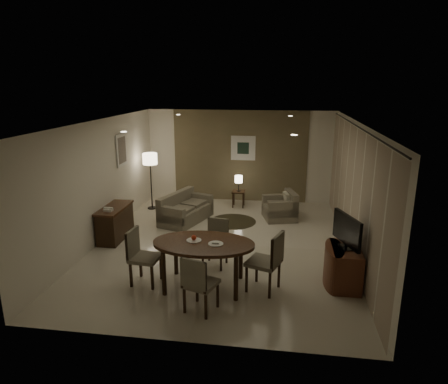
% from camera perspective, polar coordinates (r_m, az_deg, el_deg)
% --- Properties ---
extents(room_shell, '(5.50, 7.00, 2.70)m').
position_cam_1_polar(room_shell, '(8.90, 0.19, 1.58)').
color(room_shell, beige).
rests_on(room_shell, ground).
extents(taupe_accent, '(3.96, 0.03, 2.70)m').
position_cam_1_polar(taupe_accent, '(11.90, 2.27, 5.13)').
color(taupe_accent, brown).
rests_on(taupe_accent, wall_back).
extents(curtain_wall, '(0.08, 6.70, 2.58)m').
position_cam_1_polar(curtain_wall, '(8.57, 17.83, 0.05)').
color(curtain_wall, '#BDAA94').
rests_on(curtain_wall, wall_right).
extents(curtain_rod, '(0.03, 6.80, 0.03)m').
position_cam_1_polar(curtain_rod, '(8.33, 18.58, 8.84)').
color(curtain_rod, black).
rests_on(curtain_rod, wall_right).
extents(art_back_frame, '(0.72, 0.03, 0.72)m').
position_cam_1_polar(art_back_frame, '(11.82, 2.76, 6.28)').
color(art_back_frame, silver).
rests_on(art_back_frame, wall_back).
extents(art_back_canvas, '(0.34, 0.01, 0.34)m').
position_cam_1_polar(art_back_canvas, '(11.81, 2.75, 6.27)').
color(art_back_canvas, black).
rests_on(art_back_canvas, wall_back).
extents(art_left_frame, '(0.03, 0.60, 0.80)m').
position_cam_1_polar(art_left_frame, '(10.28, -14.43, 5.83)').
color(art_left_frame, silver).
rests_on(art_left_frame, wall_left).
extents(art_left_canvas, '(0.01, 0.46, 0.64)m').
position_cam_1_polar(art_left_canvas, '(10.27, -14.36, 5.83)').
color(art_left_canvas, gray).
rests_on(art_left_canvas, wall_left).
extents(downlight_nl, '(0.10, 0.10, 0.01)m').
position_cam_1_polar(downlight_nl, '(6.92, -14.14, 8.33)').
color(downlight_nl, white).
rests_on(downlight_nl, ceiling).
extents(downlight_nr, '(0.10, 0.10, 0.01)m').
position_cam_1_polar(downlight_nr, '(6.41, 9.97, 8.03)').
color(downlight_nr, white).
rests_on(downlight_nr, ceiling).
extents(downlight_fl, '(0.10, 0.10, 0.01)m').
position_cam_1_polar(downlight_fl, '(10.32, -6.55, 10.92)').
color(downlight_fl, white).
rests_on(downlight_fl, ceiling).
extents(downlight_fr, '(0.10, 0.10, 0.01)m').
position_cam_1_polar(downlight_fr, '(9.99, 9.46, 10.67)').
color(downlight_fr, white).
rests_on(downlight_fr, ceiling).
extents(console_desk, '(0.48, 1.20, 0.75)m').
position_cam_1_polar(console_desk, '(9.48, -15.28, -4.26)').
color(console_desk, '#4A2F18').
rests_on(console_desk, floor).
extents(telephone, '(0.20, 0.14, 0.09)m').
position_cam_1_polar(telephone, '(9.09, -16.21, -2.36)').
color(telephone, white).
rests_on(telephone, console_desk).
extents(tv_cabinet, '(0.48, 0.90, 0.70)m').
position_cam_1_polar(tv_cabinet, '(7.46, 16.88, -10.14)').
color(tv_cabinet, brown).
rests_on(tv_cabinet, floor).
extents(flat_tv, '(0.36, 0.85, 0.60)m').
position_cam_1_polar(flat_tv, '(7.20, 17.14, -5.32)').
color(flat_tv, black).
rests_on(flat_tv, tv_cabinet).
extents(dining_table, '(1.77, 1.10, 0.83)m').
position_cam_1_polar(dining_table, '(7.08, -2.89, -10.31)').
color(dining_table, '#4A2F18').
rests_on(dining_table, floor).
extents(chair_near, '(0.59, 0.59, 0.95)m').
position_cam_1_polar(chair_near, '(6.37, -3.29, -12.80)').
color(chair_near, gray).
rests_on(chair_near, floor).
extents(chair_far, '(0.51, 0.51, 0.92)m').
position_cam_1_polar(chair_far, '(7.79, -1.32, -7.42)').
color(chair_far, gray).
rests_on(chair_far, floor).
extents(chair_left, '(0.53, 0.53, 1.00)m').
position_cam_1_polar(chair_left, '(7.27, -11.16, -9.12)').
color(chair_left, gray).
rests_on(chair_left, floor).
extents(chair_right, '(0.66, 0.66, 1.06)m').
position_cam_1_polar(chair_right, '(6.94, 5.65, -9.84)').
color(chair_right, gray).
rests_on(chair_right, floor).
extents(plate_a, '(0.26, 0.26, 0.02)m').
position_cam_1_polar(plate_a, '(6.98, -4.32, -6.90)').
color(plate_a, white).
rests_on(plate_a, dining_table).
extents(plate_b, '(0.26, 0.26, 0.02)m').
position_cam_1_polar(plate_b, '(6.82, -1.19, -7.42)').
color(plate_b, white).
rests_on(plate_b, dining_table).
extents(fruit_apple, '(0.09, 0.09, 0.09)m').
position_cam_1_polar(fruit_apple, '(6.96, -4.33, -6.50)').
color(fruit_apple, red).
rests_on(fruit_apple, plate_a).
extents(napkin, '(0.12, 0.08, 0.03)m').
position_cam_1_polar(napkin, '(6.81, -1.19, -7.25)').
color(napkin, white).
rests_on(napkin, plate_b).
extents(round_rug, '(1.19, 1.19, 0.01)m').
position_cam_1_polar(round_rug, '(10.34, 1.28, -4.21)').
color(round_rug, '#38341F').
rests_on(round_rug, floor).
extents(sofa, '(1.71, 1.23, 0.72)m').
position_cam_1_polar(sofa, '(10.31, -5.45, -2.24)').
color(sofa, gray).
rests_on(sofa, floor).
extents(armchair, '(0.97, 1.00, 0.73)m').
position_cam_1_polar(armchair, '(10.53, 7.95, -1.93)').
color(armchair, gray).
rests_on(armchair, floor).
extents(side_table, '(0.36, 0.36, 0.47)m').
position_cam_1_polar(side_table, '(11.50, 2.08, -0.97)').
color(side_table, '#301E10').
rests_on(side_table, floor).
extents(table_lamp, '(0.22, 0.22, 0.50)m').
position_cam_1_polar(table_lamp, '(11.37, 2.10, 1.36)').
color(table_lamp, '#FFEAC1').
rests_on(table_lamp, side_table).
extents(floor_lamp, '(0.40, 0.40, 1.59)m').
position_cam_1_polar(floor_lamp, '(11.36, -10.38, 1.51)').
color(floor_lamp, '#FFE5B7').
rests_on(floor_lamp, floor).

